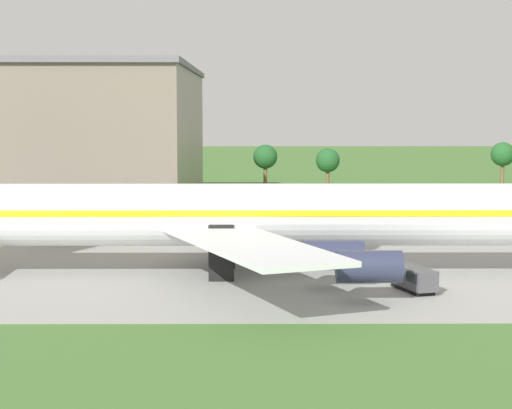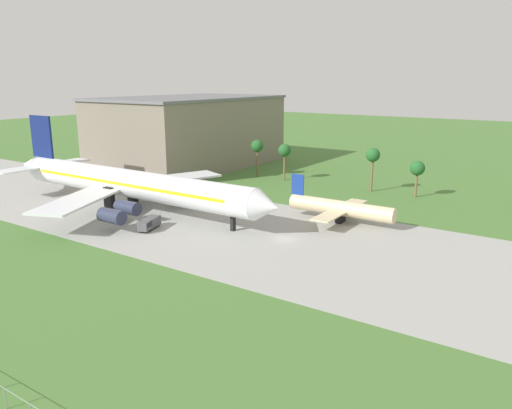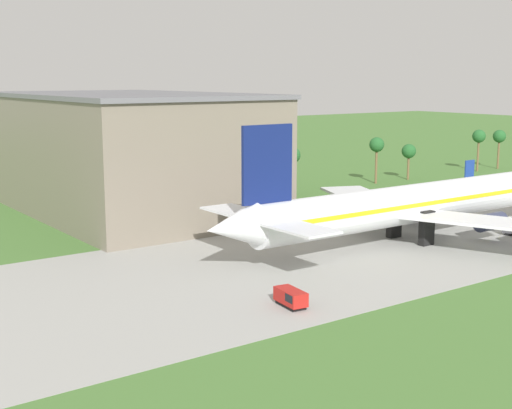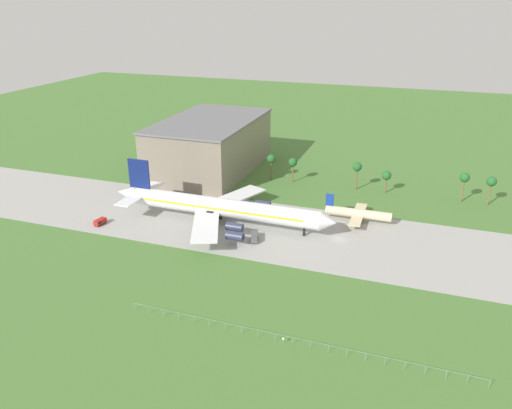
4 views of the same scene
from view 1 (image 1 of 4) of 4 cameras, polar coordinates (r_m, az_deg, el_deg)
jet_airliner at (r=91.11m, az=-0.81°, el=-0.66°), size 79.24×51.53×19.46m
fuel_truck at (r=84.56m, az=9.70°, el=-4.50°), size 3.72×6.29×2.20m
terminal_building at (r=144.06m, az=-11.10°, el=3.84°), size 36.72×61.20×22.60m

